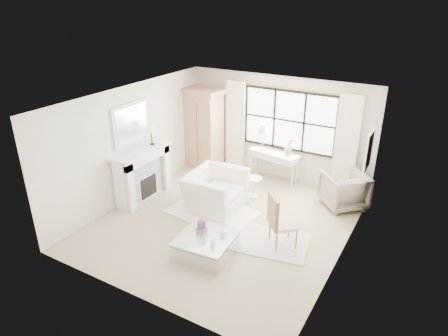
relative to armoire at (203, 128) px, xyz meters
The scene contains 32 objects.
floor 3.28m from the armoire, 48.86° to the right, with size 5.50×5.50×0.00m, color tan.
ceiling 3.45m from the armoire, 48.86° to the right, with size 5.50×5.50×0.00m, color white.
wall_back 2.08m from the armoire, 12.02° to the left, with size 5.00×5.00×0.00m, color beige.
wall_front 5.46m from the armoire, 68.22° to the right, with size 5.00×5.00×0.00m, color beige.
wall_left 2.38m from the armoire, 101.56° to the right, with size 5.50×5.50×0.00m, color silver.
wall_right 5.09m from the armoire, 27.13° to the right, with size 5.50×5.50×0.00m, color beige.
window_pane 2.41m from the armoire, 10.03° to the left, with size 2.40×0.02×1.50m, color white.
window_frame 2.40m from the armoire, ahead, with size 2.50×0.04×1.50m, color black, non-canonical shape.
curtain_rod 2.70m from the armoire, ahead, with size 0.04×0.04×3.30m, color #AF8F3C.
curtain_left 0.89m from the armoire, 21.86° to the left, with size 0.55×0.10×2.47m, color white.
curtain_right 3.84m from the armoire, ahead, with size 0.55×0.10×2.47m, color white.
fireplace 2.38m from the armoire, 96.11° to the right, with size 0.58×1.66×1.26m.
mirror_frame 2.46m from the armoire, 100.85° to the right, with size 0.05×1.15×0.95m, color silver.
mirror_glass 2.46m from the armoire, 100.13° to the right, with size 0.02×1.00×0.80m, color silver.
art_frame 4.56m from the armoire, ahead, with size 0.04×0.62×0.82m, color white.
art_canvas 4.54m from the armoire, ahead, with size 0.01×0.52×0.72m, color #C4B798.
mantel_lamp 2.05m from the armoire, 94.68° to the right, with size 0.22×0.22×0.51m.
armoire is the anchor object (origin of this frame).
console_table 2.23m from the armoire, ahead, with size 1.36×0.66×0.80m.
console_lamp 1.77m from the armoire, ahead, with size 0.28×0.28×0.69m.
orchid_plant 2.49m from the armoire, ahead, with size 0.25×0.20×0.45m, color #556F4A.
side_table 2.41m from the armoire, 25.39° to the right, with size 0.40×0.40×0.51m.
rug_left 2.90m from the armoire, 53.13° to the right, with size 1.86×1.31×0.03m, color white.
rug_right 4.27m from the armoire, 38.39° to the right, with size 1.46×1.09×0.03m, color silver.
club_armchair 2.53m from the armoire, 51.22° to the right, with size 1.32×1.15×0.86m, color white.
wingback_chair 4.12m from the armoire, ahead, with size 0.89×0.92×0.84m, color gray.
french_chair 4.33m from the armoire, 36.41° to the right, with size 0.68×0.68×1.08m.
coffee_table 4.31m from the armoire, 56.80° to the right, with size 1.08×1.08×0.38m.
planter_box 4.12m from the armoire, 57.85° to the right, with size 0.16×0.16×0.12m, color slate.
planter_flowers 4.10m from the armoire, 57.85° to the right, with size 0.17×0.17×0.17m, color #613079.
pillar_candle 4.54m from the armoire, 55.24° to the right, with size 0.09×0.09×0.12m, color white.
coffee_vase 4.25m from the armoire, 52.29° to the right, with size 0.14×0.14×0.15m, color white.
Camera 1 is at (3.72, -6.47, 4.59)m, focal length 32.00 mm.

